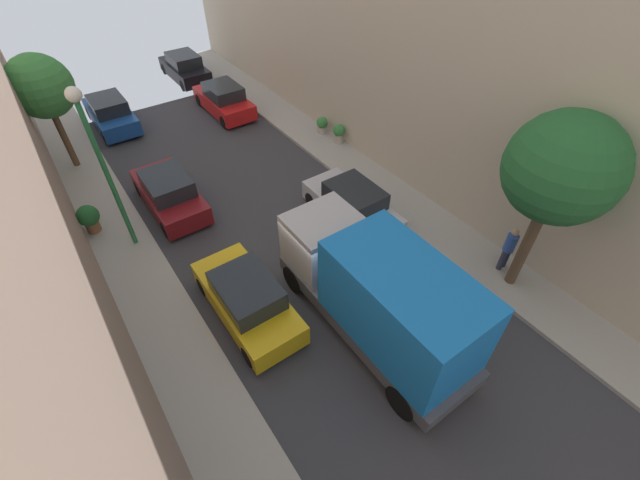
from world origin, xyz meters
TOP-DOWN VIEW (x-y plane):
  - ground at (0.00, 0.00)m, footprint 32.00×32.00m
  - sidewalk_left at (-5.00, 0.00)m, footprint 2.00×44.00m
  - sidewalk_right at (5.00, 0.00)m, footprint 2.00×44.00m
  - parked_car_left_1 at (-2.70, 0.14)m, footprint 1.78×4.20m
  - parked_car_left_2 at (-2.70, 6.60)m, footprint 1.78×4.20m
  - parked_car_left_3 at (-2.70, 14.81)m, footprint 1.78×4.20m
  - parked_car_right_2 at (2.70, 1.85)m, footprint 1.78×4.20m
  - parked_car_right_3 at (2.70, 12.89)m, footprint 1.78×4.20m
  - parked_car_right_4 at (2.70, 18.34)m, footprint 1.78×4.20m
  - delivery_truck at (0.00, -2.60)m, footprint 2.26×6.60m
  - pedestrian at (5.20, -3.19)m, footprint 0.40×0.36m
  - street_tree_0 at (-5.16, 11.89)m, footprint 2.48×2.48m
  - street_tree_1 at (4.94, -3.75)m, footprint 3.04×3.04m
  - potted_plant_2 at (5.66, 6.59)m, footprint 0.57×0.57m
  - potted_plant_3 at (-5.65, 6.80)m, footprint 0.79×0.79m
  - potted_plant_5 at (5.57, 7.83)m, footprint 0.55×0.55m
  - lamp_post at (-4.60, 5.28)m, footprint 0.44×0.44m

SIDE VIEW (x-z plane):
  - ground at x=0.00m, z-range 0.00..0.00m
  - sidewalk_left at x=-5.00m, z-range 0.00..0.15m
  - sidewalk_right at x=5.00m, z-range 0.00..0.15m
  - potted_plant_5 at x=5.57m, z-range 0.17..0.99m
  - potted_plant_2 at x=5.66m, z-range 0.22..1.14m
  - parked_car_left_1 at x=-2.70m, z-range -0.06..1.50m
  - parked_car_left_2 at x=-2.70m, z-range -0.06..1.50m
  - parked_car_left_3 at x=-2.70m, z-range -0.06..1.50m
  - parked_car_right_2 at x=2.70m, z-range -0.06..1.50m
  - parked_car_right_3 at x=2.70m, z-range -0.06..1.50m
  - parked_car_right_4 at x=2.70m, z-range -0.06..1.50m
  - potted_plant_3 at x=-5.65m, z-range 0.22..1.33m
  - pedestrian at x=5.20m, z-range 0.21..1.93m
  - delivery_truck at x=0.00m, z-range 0.10..3.48m
  - street_tree_0 at x=-5.16m, z-range 1.30..6.15m
  - lamp_post at x=-4.60m, z-range 1.04..6.81m
  - street_tree_1 at x=4.94m, z-range 1.56..7.49m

